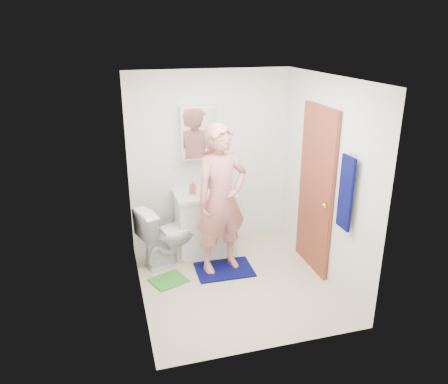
# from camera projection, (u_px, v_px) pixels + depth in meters

# --- Properties ---
(floor) EXTENTS (2.20, 2.40, 0.02)m
(floor) POSITION_uv_depth(u_px,v_px,m) (235.00, 283.00, 5.26)
(floor) COLOR beige
(floor) RESTS_ON ground
(ceiling) EXTENTS (2.20, 2.40, 0.02)m
(ceiling) POSITION_uv_depth(u_px,v_px,m) (237.00, 77.00, 4.42)
(ceiling) COLOR white
(ceiling) RESTS_ON ground
(wall_back) EXTENTS (2.20, 0.02, 2.40)m
(wall_back) POSITION_uv_depth(u_px,v_px,m) (210.00, 160.00, 5.93)
(wall_back) COLOR white
(wall_back) RESTS_ON ground
(wall_front) EXTENTS (2.20, 0.02, 2.40)m
(wall_front) POSITION_uv_depth(u_px,v_px,m) (277.00, 235.00, 3.75)
(wall_front) COLOR white
(wall_front) RESTS_ON ground
(wall_left) EXTENTS (0.02, 2.40, 2.40)m
(wall_left) POSITION_uv_depth(u_px,v_px,m) (134.00, 198.00, 4.56)
(wall_left) COLOR white
(wall_left) RESTS_ON ground
(wall_right) EXTENTS (0.02, 2.40, 2.40)m
(wall_right) POSITION_uv_depth(u_px,v_px,m) (326.00, 180.00, 5.12)
(wall_right) COLOR white
(wall_right) RESTS_ON ground
(vanity_cabinet) EXTENTS (0.75, 0.55, 0.80)m
(vanity_cabinet) POSITION_uv_depth(u_px,v_px,m) (205.00, 223.00, 5.90)
(vanity_cabinet) COLOR white
(vanity_cabinet) RESTS_ON floor
(countertop) EXTENTS (0.79, 0.59, 0.05)m
(countertop) POSITION_uv_depth(u_px,v_px,m) (204.00, 194.00, 5.76)
(countertop) COLOR white
(countertop) RESTS_ON vanity_cabinet
(sink_basin) EXTENTS (0.40, 0.40, 0.03)m
(sink_basin) POSITION_uv_depth(u_px,v_px,m) (204.00, 193.00, 5.75)
(sink_basin) COLOR white
(sink_basin) RESTS_ON countertop
(faucet) EXTENTS (0.03, 0.03, 0.12)m
(faucet) POSITION_uv_depth(u_px,v_px,m) (201.00, 183.00, 5.89)
(faucet) COLOR silver
(faucet) RESTS_ON countertop
(medicine_cabinet) EXTENTS (0.50, 0.12, 0.70)m
(medicine_cabinet) POSITION_uv_depth(u_px,v_px,m) (199.00, 132.00, 5.69)
(medicine_cabinet) COLOR white
(medicine_cabinet) RESTS_ON wall_back
(mirror_panel) EXTENTS (0.46, 0.01, 0.66)m
(mirror_panel) POSITION_uv_depth(u_px,v_px,m) (201.00, 133.00, 5.63)
(mirror_panel) COLOR white
(mirror_panel) RESTS_ON wall_back
(door) EXTENTS (0.05, 0.80, 2.05)m
(door) POSITION_uv_depth(u_px,v_px,m) (316.00, 190.00, 5.30)
(door) COLOR #9F452B
(door) RESTS_ON ground
(door_knob) EXTENTS (0.07, 0.07, 0.07)m
(door_knob) POSITION_uv_depth(u_px,v_px,m) (325.00, 206.00, 5.03)
(door_knob) COLOR gold
(door_knob) RESTS_ON door
(towel) EXTENTS (0.03, 0.24, 0.80)m
(towel) POSITION_uv_depth(u_px,v_px,m) (346.00, 193.00, 4.57)
(towel) COLOR #080B4D
(towel) RESTS_ON wall_right
(towel_hook) EXTENTS (0.06, 0.02, 0.02)m
(towel_hook) POSITION_uv_depth(u_px,v_px,m) (353.00, 154.00, 4.43)
(towel_hook) COLOR silver
(towel_hook) RESTS_ON wall_right
(toilet) EXTENTS (0.87, 0.67, 0.79)m
(toilet) POSITION_uv_depth(u_px,v_px,m) (169.00, 235.00, 5.59)
(toilet) COLOR white
(toilet) RESTS_ON floor
(bath_mat) EXTENTS (0.72, 0.52, 0.02)m
(bath_mat) POSITION_uv_depth(u_px,v_px,m) (224.00, 269.00, 5.52)
(bath_mat) COLOR #080B4D
(bath_mat) RESTS_ON floor
(green_rug) EXTENTS (0.49, 0.46, 0.02)m
(green_rug) POSITION_uv_depth(u_px,v_px,m) (169.00, 280.00, 5.28)
(green_rug) COLOR green
(green_rug) RESTS_ON floor
(soap_dispenser) EXTENTS (0.08, 0.08, 0.17)m
(soap_dispenser) POSITION_uv_depth(u_px,v_px,m) (192.00, 188.00, 5.66)
(soap_dispenser) COLOR #BB5E57
(soap_dispenser) RESTS_ON countertop
(toothbrush_cup) EXTENTS (0.16, 0.16, 0.11)m
(toothbrush_cup) POSITION_uv_depth(u_px,v_px,m) (212.00, 185.00, 5.86)
(toothbrush_cup) COLOR #813C84
(toothbrush_cup) RESTS_ON countertop
(man) EXTENTS (0.76, 0.59, 1.85)m
(man) POSITION_uv_depth(u_px,v_px,m) (221.00, 199.00, 5.23)
(man) COLOR #C2726D
(man) RESTS_ON bath_mat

